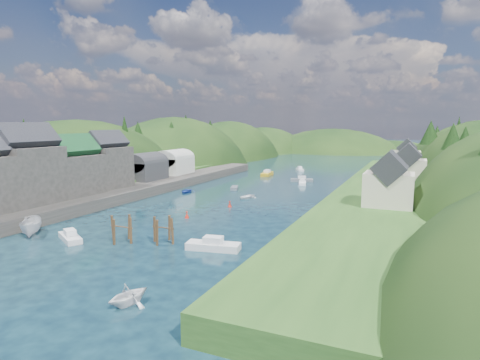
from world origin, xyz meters
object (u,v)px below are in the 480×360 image
at_px(piling_cluster_far, 163,232).
at_px(channel_buoy_far, 230,204).
at_px(piling_cluster_near, 122,231).
at_px(channel_buoy_near, 187,215).

bearing_deg(piling_cluster_far, channel_buoy_far, 94.31).
height_order(piling_cluster_far, channel_buoy_far, piling_cluster_far).
xyz_separation_m(piling_cluster_near, piling_cluster_far, (4.97, 1.79, -0.01)).
distance_m(piling_cluster_near, channel_buoy_near, 14.31).
bearing_deg(channel_buoy_near, channel_buoy_far, 76.07).
height_order(piling_cluster_near, channel_buoy_far, piling_cluster_near).
xyz_separation_m(piling_cluster_far, channel_buoy_near, (-4.27, 12.48, -0.87)).
distance_m(piling_cluster_near, piling_cluster_far, 5.28).
relative_size(piling_cluster_near, piling_cluster_far, 1.00).
xyz_separation_m(piling_cluster_far, channel_buoy_far, (-1.72, 22.78, -0.87)).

